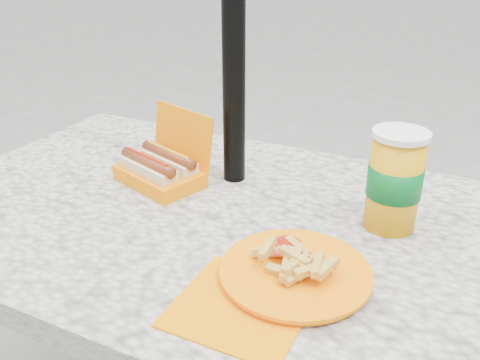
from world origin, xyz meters
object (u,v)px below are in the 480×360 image
at_px(fries_plate, 291,273).
at_px(hotdog_box, 161,168).
at_px(soda_cup, 395,180).
at_px(umbrella_pole, 234,23).

bearing_deg(fries_plate, hotdog_box, 151.79).
distance_m(fries_plate, soda_cup, 0.28).
distance_m(umbrella_pole, soda_cup, 0.45).
xyz_separation_m(umbrella_pole, fries_plate, (0.26, -0.31, -0.34)).
distance_m(hotdog_box, fries_plate, 0.45).
bearing_deg(fries_plate, soda_cup, 66.07).
bearing_deg(hotdog_box, soda_cup, 21.98).
height_order(umbrella_pole, fries_plate, umbrella_pole).
bearing_deg(soda_cup, fries_plate, -113.93).
bearing_deg(fries_plate, umbrella_pole, 130.14).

